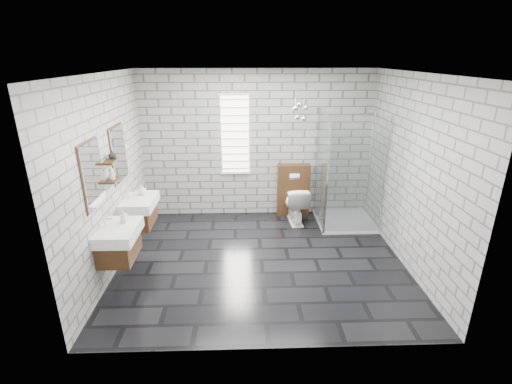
{
  "coord_description": "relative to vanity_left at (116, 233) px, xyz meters",
  "views": [
    {
      "loc": [
        -0.25,
        -4.89,
        2.92
      ],
      "look_at": [
        -0.07,
        0.35,
        0.97
      ],
      "focal_mm": 26.0,
      "sensor_mm": 36.0,
      "label": 1
    }
  ],
  "objects": [
    {
      "name": "soap_bottle_c",
      "position": [
        -0.11,
        0.45,
        0.68
      ],
      "size": [
        0.09,
        0.09,
        0.21
      ],
      "primitive_type": "imported",
      "rotation": [
        0.0,
        0.0,
        0.16
      ],
      "color": "#B2B2B2",
      "rests_on": "shelf_lower"
    },
    {
      "name": "vanity_left",
      "position": [
        0.0,
        0.0,
        0.0
      ],
      "size": [
        0.47,
        0.7,
        1.57
      ],
      "color": "#472B16",
      "rests_on": "wall_left"
    },
    {
      "name": "ceiling",
      "position": [
        1.91,
        0.55,
        1.95
      ],
      "size": [
        4.2,
        3.6,
        0.02
      ],
      "primitive_type": "cube",
      "color": "white",
      "rests_on": "wall_back"
    },
    {
      "name": "wall_front",
      "position": [
        1.91,
        -1.26,
        0.59
      ],
      "size": [
        4.2,
        0.02,
        2.7
      ],
      "primitive_type": "cube",
      "color": "#A0A09B",
      "rests_on": "floor"
    },
    {
      "name": "wall_back",
      "position": [
        1.91,
        2.36,
        0.59
      ],
      "size": [
        4.2,
        0.02,
        2.7
      ],
      "primitive_type": "cube",
      "color": "#A0A09B",
      "rests_on": "floor"
    },
    {
      "name": "shower_enclosure",
      "position": [
        3.41,
        1.73,
        -0.25
      ],
      "size": [
        1.0,
        1.0,
        2.03
      ],
      "color": "white",
      "rests_on": "floor"
    },
    {
      "name": "wall_right",
      "position": [
        4.02,
        0.55,
        0.59
      ],
      "size": [
        0.02,
        3.6,
        2.7
      ],
      "primitive_type": "cube",
      "color": "#A0A09B",
      "rests_on": "floor"
    },
    {
      "name": "wall_left",
      "position": [
        -0.2,
        0.55,
        0.59
      ],
      "size": [
        0.02,
        3.6,
        2.7
      ],
      "primitive_type": "cube",
      "color": "#A0A09B",
      "rests_on": "floor"
    },
    {
      "name": "cistern_panel",
      "position": [
        2.59,
        2.25,
        -0.26
      ],
      "size": [
        0.6,
        0.2,
        1.0
      ],
      "primitive_type": "cube",
      "color": "#472B16",
      "rests_on": "floor"
    },
    {
      "name": "window",
      "position": [
        1.51,
        2.33,
        0.79
      ],
      "size": [
        0.56,
        0.05,
        1.48
      ],
      "color": "white",
      "rests_on": "wall_back"
    },
    {
      "name": "soap_bottle_b",
      "position": [
        0.06,
        1.17,
        0.18
      ],
      "size": [
        0.15,
        0.15,
        0.16
      ],
      "primitive_type": "imported",
      "rotation": [
        0.0,
        0.0,
        0.21
      ],
      "color": "#B2B2B2",
      "rests_on": "vanity_right"
    },
    {
      "name": "pendant_cluster",
      "position": [
        2.61,
        1.92,
        1.28
      ],
      "size": [
        0.28,
        0.28,
        0.83
      ],
      "color": "silver",
      "rests_on": "ceiling"
    },
    {
      "name": "shelf_lower",
      "position": [
        -0.12,
        0.5,
        0.56
      ],
      "size": [
        0.14,
        0.3,
        0.03
      ],
      "primitive_type": "cube",
      "color": "#472B16",
      "rests_on": "wall_left"
    },
    {
      "name": "vanity_right",
      "position": [
        0.0,
        1.02,
        0.0
      ],
      "size": [
        0.47,
        0.7,
        1.57
      ],
      "color": "#472B16",
      "rests_on": "wall_left"
    },
    {
      "name": "floor",
      "position": [
        1.91,
        0.55,
        -0.77
      ],
      "size": [
        4.2,
        3.6,
        0.02
      ],
      "primitive_type": "cube",
      "color": "black",
      "rests_on": "ground"
    },
    {
      "name": "toilet",
      "position": [
        2.59,
        1.91,
        -0.41
      ],
      "size": [
        0.44,
        0.7,
        0.69
      ],
      "primitive_type": "imported",
      "rotation": [
        0.0,
        0.0,
        3.22
      ],
      "color": "white",
      "rests_on": "floor"
    },
    {
      "name": "shelf_upper",
      "position": [
        -0.12,
        0.5,
        0.82
      ],
      "size": [
        0.14,
        0.3,
        0.03
      ],
      "primitive_type": "cube",
      "color": "#472B16",
      "rests_on": "wall_left"
    },
    {
      "name": "vase",
      "position": [
        -0.11,
        0.57,
        0.9
      ],
      "size": [
        0.13,
        0.13,
        0.11
      ],
      "primitive_type": "imported",
      "rotation": [
        0.0,
        0.0,
        -0.29
      ],
      "color": "#B2B2B2",
      "rests_on": "shelf_upper"
    },
    {
      "name": "flush_plate",
      "position": [
        2.59,
        2.14,
        0.04
      ],
      "size": [
        0.18,
        0.01,
        0.12
      ],
      "primitive_type": "cube",
      "color": "silver",
      "rests_on": "cistern_panel"
    },
    {
      "name": "soap_bottle_a",
      "position": [
        0.09,
        0.13,
        0.18
      ],
      "size": [
        0.09,
        0.1,
        0.17
      ],
      "primitive_type": "imported",
      "rotation": [
        0.0,
        0.0,
        -0.28
      ],
      "color": "#B2B2B2",
      "rests_on": "vanity_left"
    }
  ]
}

